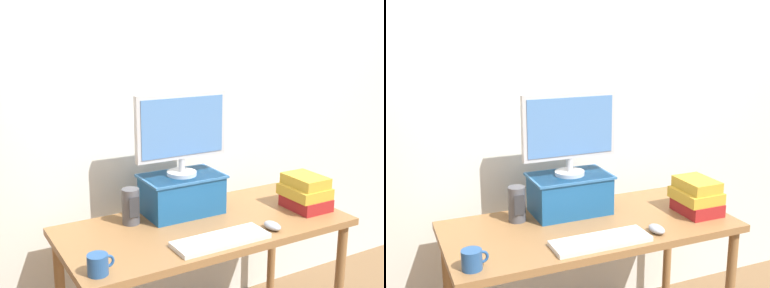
# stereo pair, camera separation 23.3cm
# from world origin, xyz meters

# --- Properties ---
(back_wall) EXTENTS (7.00, 0.08, 2.60)m
(back_wall) POSITION_xyz_m (0.00, 0.48, 1.30)
(back_wall) COLOR silver
(back_wall) RESTS_ON ground_plane
(desk) EXTENTS (1.43, 0.66, 0.75)m
(desk) POSITION_xyz_m (0.00, 0.00, 0.67)
(desk) COLOR olive
(desk) RESTS_ON ground_plane
(riser_box) EXTENTS (0.42, 0.27, 0.20)m
(riser_box) POSITION_xyz_m (-0.03, 0.18, 0.86)
(riser_box) COLOR #195189
(riser_box) RESTS_ON desk
(computer_monitor) EXTENTS (0.50, 0.15, 0.42)m
(computer_monitor) POSITION_xyz_m (-0.03, 0.18, 1.19)
(computer_monitor) COLOR #B7B7BA
(computer_monitor) RESTS_ON riser_box
(keyboard) EXTENTS (0.45, 0.15, 0.02)m
(keyboard) POSITION_xyz_m (-0.05, -0.22, 0.76)
(keyboard) COLOR silver
(keyboard) RESTS_ON desk
(computer_mouse) EXTENTS (0.06, 0.10, 0.04)m
(computer_mouse) POSITION_xyz_m (0.24, -0.22, 0.77)
(computer_mouse) COLOR #99999E
(computer_mouse) RESTS_ON desk
(book_stack) EXTENTS (0.20, 0.24, 0.18)m
(book_stack) POSITION_xyz_m (0.57, -0.09, 0.84)
(book_stack) COLOR maroon
(book_stack) RESTS_ON desk
(coffee_mug) EXTENTS (0.11, 0.08, 0.08)m
(coffee_mug) POSITION_xyz_m (-0.63, -0.23, 0.79)
(coffee_mug) COLOR #234C84
(coffee_mug) RESTS_ON desk
(desk_speaker) EXTENTS (0.09, 0.09, 0.18)m
(desk_speaker) POSITION_xyz_m (-0.32, 0.17, 0.84)
(desk_speaker) COLOR #4C4C51
(desk_speaker) RESTS_ON desk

